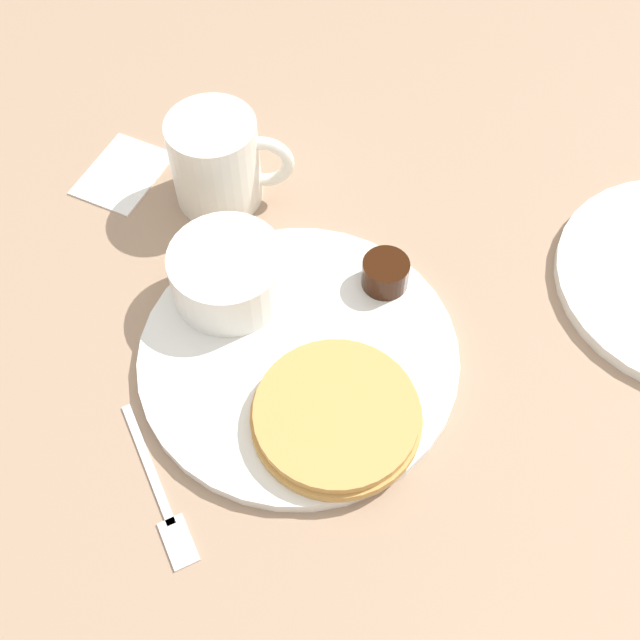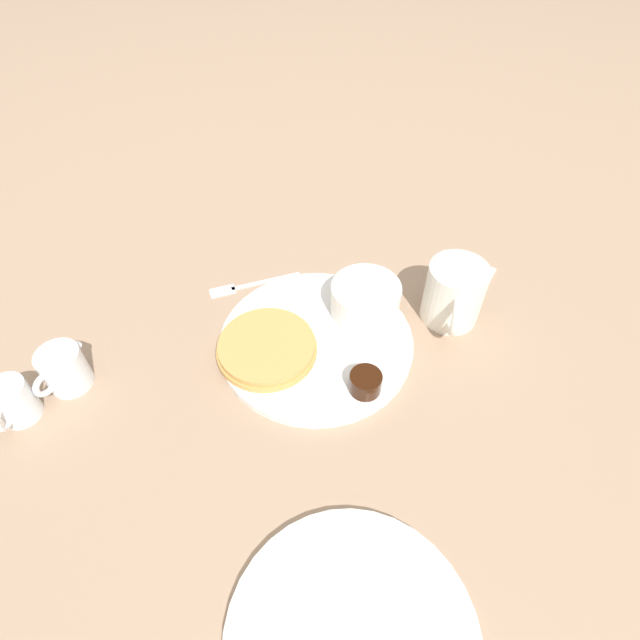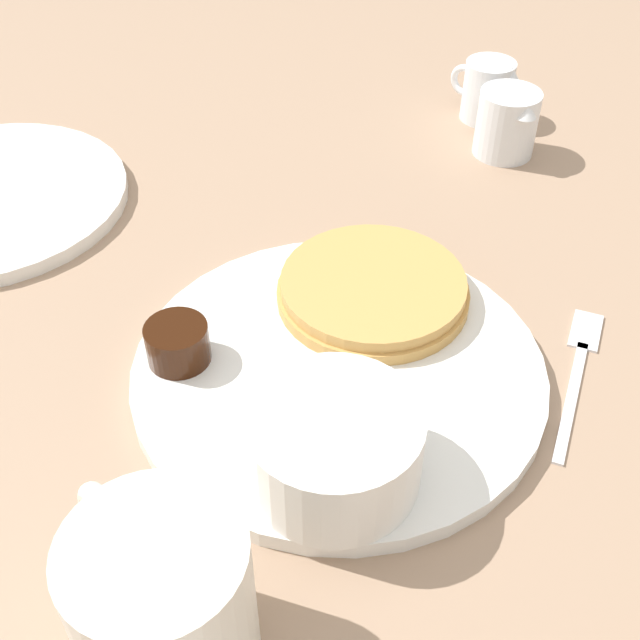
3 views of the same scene
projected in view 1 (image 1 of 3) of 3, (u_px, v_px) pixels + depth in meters
name	position (u px, v px, depth m)	size (l,w,h in m)	color
ground_plane	(299.00, 360.00, 0.68)	(4.00, 4.00, 0.00)	#9E7F66
plate	(299.00, 356.00, 0.67)	(0.27, 0.27, 0.01)	white
pancake_stack	(336.00, 416.00, 0.63)	(0.14, 0.14, 0.02)	tan
bowl	(227.00, 273.00, 0.68)	(0.10, 0.10, 0.05)	white
syrup_cup	(385.00, 273.00, 0.70)	(0.04, 0.04, 0.03)	black
butter_ramekin	(234.00, 264.00, 0.70)	(0.05, 0.05, 0.04)	white
coffee_mug	(218.00, 161.00, 0.74)	(0.08, 0.11, 0.09)	silver
fork	(163.00, 501.00, 0.61)	(0.11, 0.11, 0.00)	silver
napkin	(123.00, 173.00, 0.79)	(0.10, 0.08, 0.00)	white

